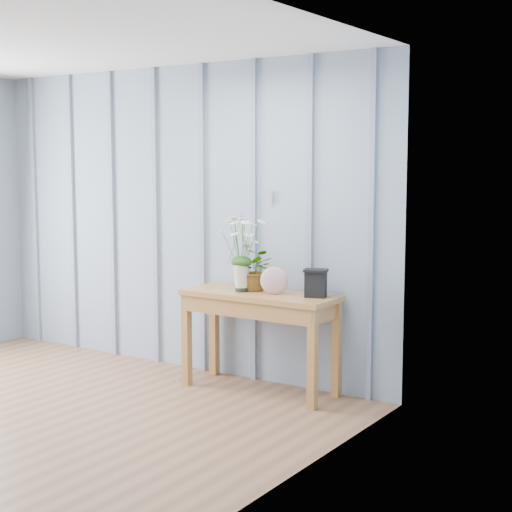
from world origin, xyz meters
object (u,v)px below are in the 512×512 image
Objects in this scene: carved_box at (316,283)px; felt_disc_vessel at (274,281)px; sideboard at (260,308)px; daisy_vase at (241,243)px.

felt_disc_vessel is at bearing -166.36° from carved_box.
sideboard is 5.84× the size of felt_disc_vessel.
felt_disc_vessel is 0.32m from carved_box.
carved_box is at bearing -8.91° from felt_disc_vessel.
daisy_vase reaches higher than felt_disc_vessel.
felt_disc_vessel is 1.01× the size of carved_box.
sideboard is at bearing -172.61° from carved_box.
daisy_vase is 0.65m from carved_box.
felt_disc_vessel is (0.28, 0.02, -0.26)m from daisy_vase.
carved_box is (0.31, 0.07, 0.00)m from felt_disc_vessel.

